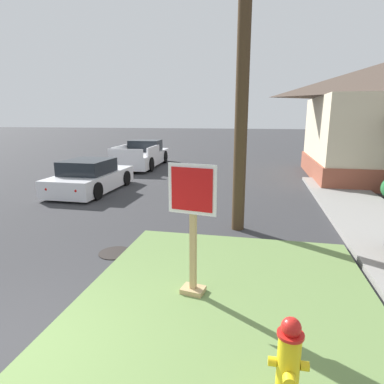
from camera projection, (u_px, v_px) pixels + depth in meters
grass_corner_patch at (227, 302)px, 5.01m from camera, size 4.62×5.49×0.08m
fire_hydrant at (288, 365)px, 3.10m from camera, size 0.38×0.34×0.94m
stop_sign at (193, 232)px, 4.98m from camera, size 0.76×0.34×2.09m
manhole_cover at (115, 253)px, 6.92m from camera, size 0.70×0.70×0.02m
parked_sedan_white at (91, 177)px, 12.62m from camera, size 1.97×4.12×1.25m
pickup_truck_white at (142, 156)px, 18.99m from camera, size 2.37×5.65×1.48m
utility_pole at (244, 29)px, 7.36m from camera, size 1.70×0.32×9.23m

